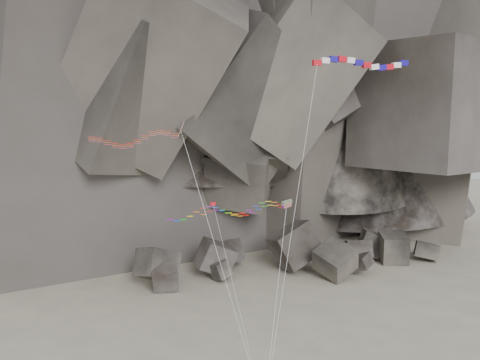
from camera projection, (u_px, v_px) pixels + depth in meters
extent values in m
cube|color=#47423F|center=(165.00, 280.00, 79.40)|extent=(4.07, 4.37, 4.55)
cube|color=#47423F|center=(228.00, 257.00, 90.45)|extent=(6.07, 6.47, 5.58)
cube|color=#47423F|center=(215.00, 263.00, 85.93)|extent=(7.33, 4.91, 6.63)
cube|color=#47423F|center=(393.00, 250.00, 93.44)|extent=(5.49, 5.80, 5.53)
cube|color=#47423F|center=(357.00, 252.00, 95.40)|extent=(5.01, 5.30, 4.11)
cube|color=#47423F|center=(335.00, 269.00, 84.43)|extent=(7.63, 7.88, 6.74)
cube|color=#47423F|center=(358.00, 268.00, 87.57)|extent=(5.22, 5.16, 3.85)
cube|color=#47423F|center=(157.00, 272.00, 81.72)|extent=(7.64, 7.91, 6.84)
cube|color=#47423F|center=(371.00, 247.00, 96.71)|extent=(5.95, 5.24, 5.42)
cube|color=#47423F|center=(295.00, 254.00, 88.70)|extent=(9.41, 6.84, 8.96)
cube|color=#47423F|center=(427.00, 254.00, 95.04)|extent=(5.42, 4.76, 3.75)
cube|color=#47423F|center=(220.00, 273.00, 84.09)|extent=(4.08, 3.88, 3.68)
cylinder|color=silver|center=(221.00, 265.00, 47.64)|extent=(6.25, 8.18, 23.69)
cube|color=red|center=(317.00, 63.00, 49.11)|extent=(0.78, 0.54, 0.51)
cube|color=white|center=(325.00, 61.00, 49.22)|extent=(0.82, 0.54, 0.57)
cube|color=#170C8A|center=(333.00, 59.00, 49.30)|extent=(0.84, 0.54, 0.60)
cube|color=red|center=(342.00, 59.00, 49.37)|extent=(0.84, 0.54, 0.61)
cube|color=white|center=(350.00, 60.00, 49.46)|extent=(0.82, 0.54, 0.58)
cube|color=#170C8A|center=(359.00, 63.00, 49.58)|extent=(0.79, 0.54, 0.52)
cube|color=red|center=(367.00, 65.00, 49.74)|extent=(0.81, 0.54, 0.55)
cube|color=white|center=(374.00, 67.00, 49.94)|extent=(0.84, 0.54, 0.60)
cube|color=#170C8A|center=(382.00, 68.00, 50.17)|extent=(0.84, 0.54, 0.61)
cube|color=red|center=(389.00, 67.00, 50.42)|extent=(0.83, 0.54, 0.59)
cube|color=white|center=(396.00, 65.00, 50.67)|extent=(0.80, 0.54, 0.54)
cube|color=#170C8A|center=(404.00, 63.00, 50.89)|extent=(0.80, 0.54, 0.54)
cylinder|color=silver|center=(292.00, 231.00, 47.40)|extent=(6.29, 6.35, 29.87)
cube|color=#B2CE0B|center=(287.00, 203.00, 53.42)|extent=(1.21, 0.91, 0.69)
cube|color=#0CB219|center=(287.00, 206.00, 53.29)|extent=(1.01, 0.72, 0.47)
cylinder|color=silver|center=(276.00, 299.00, 49.66)|extent=(4.37, 9.35, 16.32)
cube|color=red|center=(213.00, 204.00, 49.78)|extent=(0.51, 0.10, 0.32)
cube|color=#170C8A|center=(211.00, 204.00, 49.76)|extent=(0.19, 0.06, 0.33)
cylinder|color=silver|center=(238.00, 303.00, 47.84)|extent=(3.42, 7.09, 16.89)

